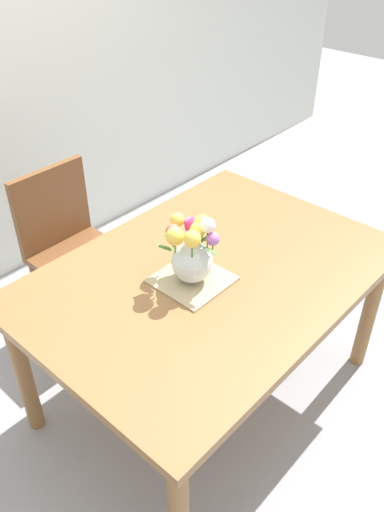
# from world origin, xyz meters

# --- Properties ---
(ground_plane) EXTENTS (12.00, 12.00, 0.00)m
(ground_plane) POSITION_xyz_m (0.00, 0.00, 0.00)
(ground_plane) COLOR #939399
(dining_table) EXTENTS (1.50, 1.06, 0.74)m
(dining_table) POSITION_xyz_m (0.00, 0.00, 0.65)
(dining_table) COLOR olive
(dining_table) RESTS_ON ground_plane
(chair_far) EXTENTS (0.42, 0.42, 0.90)m
(chair_far) POSITION_xyz_m (-0.08, 0.87, 0.52)
(chair_far) COLOR brown
(chair_far) RESTS_ON ground_plane
(placemat) EXTENTS (0.27, 0.27, 0.01)m
(placemat) POSITION_xyz_m (-0.09, 0.01, 0.74)
(placemat) COLOR tan
(placemat) RESTS_ON dining_table
(flower_vase) EXTENTS (0.21, 0.27, 0.27)m
(flower_vase) POSITION_xyz_m (-0.09, 0.02, 0.87)
(flower_vase) COLOR silver
(flower_vase) RESTS_ON placemat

